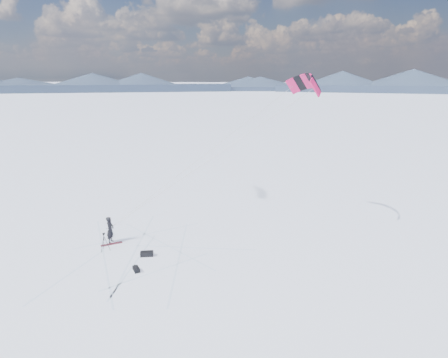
% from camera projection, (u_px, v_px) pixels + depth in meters
% --- Properties ---
extents(ground, '(1800.00, 1800.00, 0.00)m').
position_uv_depth(ground, '(108.00, 255.00, 25.13)').
color(ground, white).
extents(horizon_hills, '(704.47, 706.88, 8.00)m').
position_uv_depth(horizon_hills, '(105.00, 214.00, 24.35)').
color(horizon_hills, '#1C2338').
rests_on(horizon_hills, ground).
extents(snow_tracks, '(17.62, 14.39, 0.01)m').
position_uv_depth(snow_tracks, '(95.00, 259.00, 24.53)').
color(snow_tracks, '#ABBEDA').
rests_on(snow_tracks, ground).
extents(snowkiter, '(0.53, 0.75, 1.96)m').
position_uv_depth(snowkiter, '(111.00, 242.00, 27.10)').
color(snowkiter, black).
rests_on(snowkiter, ground).
extents(snowboard, '(1.36, 1.11, 0.04)m').
position_uv_depth(snowboard, '(112.00, 244.00, 26.78)').
color(snowboard, maroon).
rests_on(snowboard, ground).
extents(tripod, '(0.63, 0.65, 1.30)m').
position_uv_depth(tripod, '(104.00, 239.00, 25.60)').
color(tripod, black).
rests_on(tripod, ground).
extents(gear_bag_a, '(0.92, 0.61, 0.38)m').
position_uv_depth(gear_bag_a, '(147.00, 254.00, 24.98)').
color(gear_bag_a, black).
rests_on(gear_bag_a, ground).
extents(gear_bag_b, '(0.65, 0.72, 0.30)m').
position_uv_depth(gear_bag_b, '(136.00, 269.00, 23.05)').
color(gear_bag_b, black).
rests_on(gear_bag_b, ground).
extents(power_kite, '(14.66, 7.14, 10.74)m').
position_uv_depth(power_kite, '(305.00, 85.00, 26.56)').
color(power_kite, '#BF144E').
rests_on(power_kite, ground).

